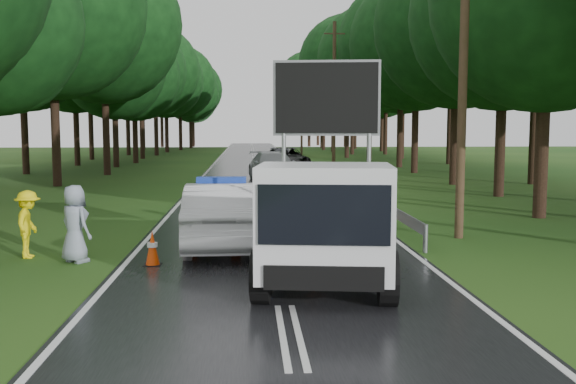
{
  "coord_description": "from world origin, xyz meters",
  "views": [
    {
      "loc": [
        -0.61,
        -15.17,
        3.08
      ],
      "look_at": [
        0.47,
        2.08,
        1.3
      ],
      "focal_mm": 40.0,
      "sensor_mm": 36.0,
      "label": 1
    }
  ],
  "objects": [
    {
      "name": "cone_center",
      "position": [
        -0.92,
        0.27,
        0.38
      ],
      "size": [
        0.37,
        0.37,
        0.77
      ],
      "color": "black",
      "rests_on": "ground"
    },
    {
      "name": "queue_car_first",
      "position": [
        0.85,
        14.0,
        0.64
      ],
      "size": [
        1.64,
        3.82,
        1.29
      ],
      "primitive_type": "imported",
      "rotation": [
        0.0,
        0.0,
        0.03
      ],
      "color": "#3E4046",
      "rests_on": "ground"
    },
    {
      "name": "bystander_left",
      "position": [
        -5.75,
        0.0,
        0.8
      ],
      "size": [
        0.68,
        1.08,
        1.59
      ],
      "primitive_type": "imported",
      "rotation": [
        0.0,
        0.0,
        1.66
      ],
      "color": "#FFE90D",
      "rests_on": "ground"
    },
    {
      "name": "utility_pole_near",
      "position": [
        5.2,
        2.0,
        5.06
      ],
      "size": [
        1.4,
        0.24,
        10.0
      ],
      "color": "#3E311D",
      "rests_on": "ground"
    },
    {
      "name": "cone_right",
      "position": [
        2.85,
        4.5,
        0.34
      ],
      "size": [
        0.34,
        0.34,
        0.71
      ],
      "color": "black",
      "rests_on": "ground"
    },
    {
      "name": "queue_car_second",
      "position": [
        0.8,
        20.45,
        0.82
      ],
      "size": [
        2.99,
        5.9,
        1.64
      ],
      "primitive_type": "imported",
      "rotation": [
        0.0,
        0.0,
        0.13
      ],
      "color": "#9B9EA2",
      "rests_on": "ground"
    },
    {
      "name": "civilian",
      "position": [
        -0.08,
        3.0,
        0.99
      ],
      "size": [
        1.0,
        0.79,
        1.98
      ],
      "primitive_type": "imported",
      "rotation": [
        0.0,
        0.0,
        -0.05
      ],
      "color": "#183D9F",
      "rests_on": "ground"
    },
    {
      "name": "utility_pole_mid",
      "position": [
        5.2,
        28.0,
        5.06
      ],
      "size": [
        1.4,
        0.24,
        10.0
      ],
      "color": "#3E311D",
      "rests_on": "ground"
    },
    {
      "name": "bystander_right",
      "position": [
        -4.52,
        -0.58,
        0.88
      ],
      "size": [
        1.02,
        0.99,
        1.77
      ],
      "primitive_type": "imported",
      "rotation": [
        0.0,
        0.0,
        2.43
      ],
      "color": "#8A94A5",
      "rests_on": "ground"
    },
    {
      "name": "utility_pole_far",
      "position": [
        5.2,
        54.0,
        5.06
      ],
      "size": [
        1.4,
        0.24,
        10.0
      ],
      "color": "#3E311D",
      "rests_on": "ground"
    },
    {
      "name": "cone_left_mid",
      "position": [
        -2.0,
        0.5,
        0.39
      ],
      "size": [
        0.38,
        0.38,
        0.81
      ],
      "color": "black",
      "rests_on": "ground"
    },
    {
      "name": "guardrail",
      "position": [
        3.7,
        29.67,
        0.55
      ],
      "size": [
        0.12,
        60.06,
        0.7
      ],
      "color": "gray",
      "rests_on": "ground"
    },
    {
      "name": "queue_car_fourth",
      "position": [
        2.0,
        37.53,
        0.65
      ],
      "size": [
        1.52,
        4.01,
        1.31
      ],
      "primitive_type": "imported",
      "rotation": [
        0.0,
        0.0,
        0.03
      ],
      "color": "#45474E",
      "rests_on": "ground"
    },
    {
      "name": "officer",
      "position": [
        0.28,
        2.66,
        0.8
      ],
      "size": [
        0.67,
        0.53,
        1.6
      ],
      "primitive_type": "imported",
      "rotation": [
        0.0,
        0.0,
        3.43
      ],
      "color": "yellow",
      "rests_on": "ground"
    },
    {
      "name": "road",
      "position": [
        0.0,
        30.0,
        0.01
      ],
      "size": [
        7.0,
        140.0,
        0.02
      ],
      "primitive_type": "cube",
      "color": "black",
      "rests_on": "ground"
    },
    {
      "name": "cone_far",
      "position": [
        1.18,
        2.5,
        0.39
      ],
      "size": [
        0.38,
        0.38,
        0.81
      ],
      "color": "black",
      "rests_on": "ground"
    },
    {
      "name": "queue_car_third",
      "position": [
        1.92,
        27.88,
        0.82
      ],
      "size": [
        3.22,
        6.13,
        1.65
      ],
      "primitive_type": "imported",
      "rotation": [
        0.0,
        0.0,
        0.08
      ],
      "color": "black",
      "rests_on": "ground"
    },
    {
      "name": "barrier",
      "position": [
        -0.8,
        1.0,
        0.91
      ],
      "size": [
        2.91,
        0.26,
        1.21
      ],
      "rotation": [
        0.0,
        0.0,
        -0.07
      ],
      "color": "yellow",
      "rests_on": "ground"
    },
    {
      "name": "work_truck",
      "position": [
        0.89,
        -2.83,
        1.2
      ],
      "size": [
        3.13,
        5.81,
        4.42
      ],
      "rotation": [
        0.0,
        0.0,
        -0.13
      ],
      "color": "gray",
      "rests_on": "ground"
    },
    {
      "name": "police_sedan",
      "position": [
        -1.28,
        0.9,
        0.83
      ],
      "size": [
        1.86,
        5.04,
        1.81
      ],
      "rotation": [
        0.0,
        0.0,
        3.17
      ],
      "color": "silver",
      "rests_on": "ground"
    },
    {
      "name": "cone_near_left",
      "position": [
        -2.73,
        -1.08,
        0.38
      ],
      "size": [
        0.38,
        0.38,
        0.79
      ],
      "color": "black",
      "rests_on": "ground"
    },
    {
      "name": "ground",
      "position": [
        0.0,
        0.0,
        0.0
      ],
      "size": [
        160.0,
        160.0,
        0.0
      ],
      "primitive_type": "plane",
      "color": "#173E11",
      "rests_on": "ground"
    }
  ]
}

